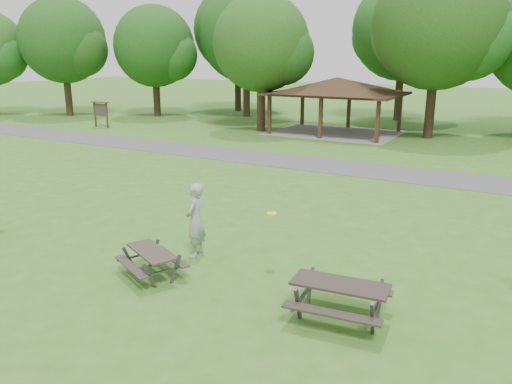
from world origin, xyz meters
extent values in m
plane|color=#34671D|center=(0.00, 0.00, 0.00)|extent=(160.00, 160.00, 0.00)
cube|color=#48484A|center=(0.00, 14.00, 0.01)|extent=(120.00, 3.20, 0.02)
cube|color=#321F12|center=(-7.70, 21.30, 1.30)|extent=(0.22, 0.22, 2.60)
cube|color=#332012|center=(-7.70, 26.70, 1.30)|extent=(0.22, 0.22, 2.60)
cube|color=#372114|center=(-4.00, 21.30, 1.30)|extent=(0.22, 0.22, 2.60)
cube|color=#3C2816|center=(-4.00, 26.70, 1.30)|extent=(0.22, 0.22, 2.60)
cube|color=#371E14|center=(-0.30, 21.30, 1.30)|extent=(0.22, 0.22, 2.60)
cube|color=#3A2415|center=(-0.30, 26.70, 1.30)|extent=(0.22, 0.22, 2.60)
cube|color=#311C13|center=(-4.00, 24.00, 2.68)|extent=(8.60, 6.60, 0.16)
pyramid|color=black|center=(-4.00, 24.00, 3.26)|extent=(7.01, 7.01, 1.00)
cube|color=gray|center=(-4.00, 24.00, 0.01)|extent=(8.40, 6.40, 0.03)
cube|color=#362313|center=(-20.60, 18.00, 0.90)|extent=(0.10, 0.10, 1.80)
cube|color=#3B2715|center=(-19.40, 18.00, 0.90)|extent=(0.10, 0.10, 1.80)
cube|color=#302822|center=(-20.00, 18.00, 1.30)|extent=(1.40, 0.06, 0.90)
cube|color=#372216|center=(-20.00, 18.00, 1.85)|extent=(1.60, 0.30, 0.06)
cylinder|color=black|center=(-28.00, 22.00, 1.84)|extent=(0.60, 0.60, 3.67)
sphere|color=#154112|center=(-28.00, 22.00, 6.38)|extent=(7.20, 7.20, 7.20)
sphere|color=#193E11|center=(-26.38, 22.30, 5.66)|extent=(4.68, 4.68, 4.68)
sphere|color=#1A4212|center=(-29.44, 21.80, 5.83)|extent=(4.32, 4.32, 4.32)
cylinder|color=black|center=(-21.00, 25.50, 1.66)|extent=(0.60, 0.60, 3.32)
sphere|color=#154212|center=(-21.00, 25.50, 5.88)|extent=(6.80, 6.80, 6.80)
sphere|color=#174D16|center=(-19.47, 25.80, 5.20)|extent=(4.42, 4.42, 4.42)
sphere|color=#173E11|center=(-22.36, 25.30, 5.37)|extent=(4.08, 4.08, 4.08)
cylinder|color=black|center=(-14.00, 29.00, 1.92)|extent=(0.60, 0.60, 3.85)
sphere|color=#123F12|center=(-14.00, 29.00, 6.77)|extent=(7.80, 7.80, 7.80)
sphere|color=#1F4F16|center=(-12.25, 29.30, 5.99)|extent=(5.07, 5.07, 5.07)
sphere|color=#184714|center=(-15.56, 28.80, 6.19)|extent=(4.68, 4.68, 4.68)
cylinder|color=#321F16|center=(-9.00, 22.50, 1.75)|extent=(0.60, 0.60, 3.50)
sphere|color=#1C4614|center=(-9.00, 22.50, 5.97)|extent=(6.60, 6.60, 6.60)
sphere|color=#134112|center=(-7.52, 22.80, 5.31)|extent=(4.29, 4.29, 4.29)
sphere|color=#1E4D16|center=(-10.32, 22.30, 5.48)|extent=(3.96, 3.96, 3.96)
cylinder|color=black|center=(2.00, 25.00, 2.01)|extent=(0.60, 0.60, 4.02)
sphere|color=#1A4112|center=(2.00, 25.00, 7.02)|extent=(8.00, 8.00, 8.00)
sphere|color=#174F16|center=(3.80, 25.30, 6.22)|extent=(5.20, 5.20, 5.20)
sphere|color=#224F16|center=(0.40, 24.80, 6.42)|extent=(4.80, 4.80, 4.80)
cylinder|color=black|center=(-17.00, 32.50, 2.19)|extent=(0.60, 0.60, 4.38)
sphere|color=#164012|center=(-17.00, 32.50, 7.38)|extent=(8.00, 8.00, 8.00)
sphere|color=#124113|center=(-15.20, 32.80, 6.58)|extent=(5.20, 5.20, 5.20)
sphere|color=#1B3F12|center=(-18.60, 32.30, 6.78)|extent=(4.80, 4.80, 4.80)
cylinder|color=#322316|center=(-2.00, 33.00, 2.06)|extent=(0.60, 0.60, 4.13)
sphere|color=#194C15|center=(-2.00, 33.00, 7.13)|extent=(8.00, 8.00, 8.00)
sphere|color=#1D4D16|center=(-0.20, 33.30, 6.33)|extent=(5.20, 5.20, 5.20)
sphere|color=#1A4F16|center=(-3.60, 32.80, 6.53)|extent=(4.80, 4.80, 4.80)
sphere|color=#174C15|center=(-32.56, 19.30, 5.08)|extent=(4.16, 4.16, 4.16)
cube|color=#302722|center=(0.28, 0.06, 0.65)|extent=(1.72, 1.26, 0.04)
cube|color=#2E2621|center=(0.05, -0.42, 0.39)|extent=(1.55, 0.90, 0.04)
cube|color=#2E2521|center=(0.50, 0.54, 0.39)|extent=(1.55, 0.90, 0.04)
cube|color=#39393C|center=(-0.42, 0.02, 0.33)|extent=(0.19, 0.33, 0.70)
cube|color=#3F3F42|center=(-0.14, 0.63, 0.33)|extent=(0.19, 0.33, 0.70)
cube|color=#3C3C3E|center=(-0.28, 0.33, 0.35)|extent=(0.61, 1.20, 0.04)
cube|color=#3B3B3E|center=(0.69, -0.50, 0.33)|extent=(0.19, 0.33, 0.70)
cube|color=#424144|center=(0.98, 0.10, 0.33)|extent=(0.19, 0.33, 0.70)
cube|color=#414143|center=(0.83, -0.20, 0.35)|extent=(0.61, 1.20, 0.04)
cube|color=black|center=(5.02, 0.34, 0.79)|extent=(2.02, 0.98, 0.05)
cube|color=black|center=(5.09, -0.30, 0.47)|extent=(1.97, 0.49, 0.04)
cube|color=#2E2721|center=(4.95, 0.98, 0.47)|extent=(1.97, 0.49, 0.04)
cube|color=#3E3D40|center=(4.31, -0.15, 0.40)|extent=(0.11, 0.41, 0.85)
cube|color=#47474A|center=(4.23, 0.66, 0.40)|extent=(0.11, 0.41, 0.85)
cube|color=#424245|center=(4.27, 0.26, 0.43)|extent=(0.23, 1.59, 0.05)
cube|color=#3A3A3C|center=(5.81, 0.01, 0.40)|extent=(0.11, 0.41, 0.85)
cube|color=#404042|center=(5.72, 0.82, 0.40)|extent=(0.11, 0.41, 0.85)
cube|color=#474749|center=(5.76, 0.42, 0.43)|extent=(0.23, 1.59, 0.05)
cylinder|color=yellow|center=(2.55, 2.06, 1.43)|extent=(0.32, 0.32, 0.02)
imported|color=#9A9A9C|center=(0.45, 1.67, 1.01)|extent=(0.63, 0.82, 2.03)
camera|label=1|loc=(8.05, -8.54, 5.31)|focal=35.00mm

